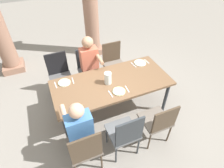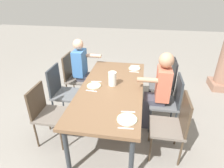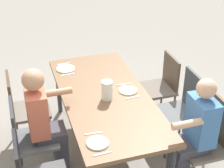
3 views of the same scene
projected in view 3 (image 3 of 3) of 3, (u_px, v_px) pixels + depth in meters
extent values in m
plane|color=gray|center=(106.00, 148.00, 4.32)|extent=(16.00, 16.00, 0.00)
cube|color=brown|center=(105.00, 97.00, 3.94)|extent=(2.05, 0.93, 0.05)
cylinder|color=#2D3338|center=(59.00, 90.00, 4.81)|extent=(0.06, 0.06, 0.72)
cylinder|color=#2D3338|center=(113.00, 81.00, 5.01)|extent=(0.06, 0.06, 0.72)
cube|color=black|center=(19.00, 165.00, 3.06)|extent=(0.42, 0.03, 0.50)
cube|color=#6A6158|center=(202.00, 147.00, 3.66)|extent=(0.44, 0.44, 0.04)
cube|color=#473828|center=(223.00, 124.00, 3.58)|extent=(0.42, 0.03, 0.50)
cylinder|color=#473828|center=(175.00, 156.00, 3.88)|extent=(0.03, 0.03, 0.43)
cylinder|color=#473828|center=(206.00, 149.00, 3.98)|extent=(0.03, 0.03, 0.43)
cube|color=#5B5E61|center=(36.00, 140.00, 3.74)|extent=(0.44, 0.44, 0.04)
cube|color=#2D3338|center=(14.00, 125.00, 3.57)|extent=(0.42, 0.03, 0.46)
cylinder|color=#2D3338|center=(59.00, 165.00, 3.76)|extent=(0.03, 0.03, 0.44)
cylinder|color=#2D3338|center=(53.00, 143.00, 4.07)|extent=(0.03, 0.03, 0.44)
cylinder|color=#2D3338|center=(20.00, 149.00, 3.97)|extent=(0.03, 0.03, 0.44)
cube|color=#5B5E61|center=(176.00, 113.00, 4.15)|extent=(0.44, 0.44, 0.04)
cube|color=#2D3338|center=(193.00, 93.00, 4.08)|extent=(0.42, 0.03, 0.49)
cylinder|color=#2D3338|center=(153.00, 123.00, 4.38)|extent=(0.03, 0.03, 0.45)
cylinder|color=#2D3338|center=(166.00, 142.00, 4.07)|extent=(0.03, 0.03, 0.45)
cylinder|color=#2D3338|center=(181.00, 118.00, 4.48)|extent=(0.03, 0.03, 0.45)
cylinder|color=#2D3338|center=(196.00, 136.00, 4.17)|extent=(0.03, 0.03, 0.45)
cube|color=#6A6158|center=(31.00, 110.00, 4.23)|extent=(0.44, 0.44, 0.04)
cube|color=#473828|center=(10.00, 96.00, 4.06)|extent=(0.42, 0.03, 0.48)
cylinder|color=#473828|center=(51.00, 132.00, 4.24)|extent=(0.03, 0.03, 0.43)
cylinder|color=#473828|center=(46.00, 115.00, 4.55)|extent=(0.03, 0.03, 0.43)
cylinder|color=#473828|center=(18.00, 139.00, 4.14)|extent=(0.03, 0.03, 0.43)
cylinder|color=#473828|center=(16.00, 120.00, 4.45)|extent=(0.03, 0.03, 0.43)
cube|color=#6A6158|center=(156.00, 89.00, 4.64)|extent=(0.44, 0.44, 0.04)
cube|color=#473828|center=(171.00, 72.00, 4.58)|extent=(0.42, 0.03, 0.44)
cylinder|color=#473828|center=(136.00, 99.00, 4.87)|extent=(0.03, 0.03, 0.44)
cylinder|color=#473828|center=(147.00, 114.00, 4.55)|extent=(0.03, 0.03, 0.44)
cylinder|color=#473828|center=(162.00, 95.00, 4.96)|extent=(0.03, 0.03, 0.44)
cylinder|color=#473828|center=(174.00, 109.00, 4.65)|extent=(0.03, 0.03, 0.44)
cube|color=#3F3F4C|center=(177.00, 168.00, 3.70)|extent=(0.24, 0.14, 0.46)
cube|color=#3F3F4C|center=(188.00, 146.00, 3.58)|extent=(0.28, 0.32, 0.10)
cube|color=#3F72B2|center=(202.00, 120.00, 3.46)|extent=(0.34, 0.20, 0.49)
sphere|color=tan|center=(207.00, 88.00, 3.28)|extent=(0.19, 0.19, 0.19)
cylinder|color=tan|center=(187.00, 124.00, 3.23)|extent=(0.07, 0.30, 0.07)
cube|color=#3F3F4C|center=(61.00, 152.00, 3.92)|extent=(0.24, 0.14, 0.46)
cube|color=#3F3F4C|center=(51.00, 133.00, 3.76)|extent=(0.28, 0.32, 0.10)
cube|color=#CC664C|center=(37.00, 112.00, 3.58)|extent=(0.34, 0.20, 0.49)
sphere|color=tan|center=(33.00, 80.00, 3.39)|extent=(0.22, 0.22, 0.22)
cylinder|color=tan|center=(58.00, 92.00, 3.70)|extent=(0.07, 0.30, 0.07)
cylinder|color=white|center=(98.00, 143.00, 3.22)|extent=(0.21, 0.21, 0.01)
torus|color=#A9CD91|center=(98.00, 142.00, 3.22)|extent=(0.21, 0.21, 0.01)
cube|color=silver|center=(102.00, 154.00, 3.10)|extent=(0.02, 0.17, 0.01)
cube|color=silver|center=(93.00, 133.00, 3.35)|extent=(0.03, 0.17, 0.01)
cylinder|color=silver|center=(128.00, 90.00, 4.01)|extent=(0.21, 0.21, 0.01)
torus|color=#A0BE77|center=(128.00, 90.00, 4.00)|extent=(0.22, 0.22, 0.01)
cube|color=silver|center=(133.00, 98.00, 3.89)|extent=(0.03, 0.17, 0.01)
cube|color=silver|center=(124.00, 84.00, 4.13)|extent=(0.03, 0.17, 0.01)
cylinder|color=white|center=(66.00, 69.00, 4.45)|extent=(0.23, 0.23, 0.01)
torus|color=#A9CD91|center=(66.00, 68.00, 4.45)|extent=(0.23, 0.23, 0.01)
cube|color=silver|center=(68.00, 75.00, 4.33)|extent=(0.03, 0.17, 0.01)
cube|color=silver|center=(64.00, 64.00, 4.58)|extent=(0.03, 0.17, 0.01)
cylinder|color=white|center=(107.00, 90.00, 3.82)|extent=(0.12, 0.12, 0.22)
cylinder|color=#EFEAC6|center=(107.00, 93.00, 3.83)|extent=(0.11, 0.11, 0.14)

